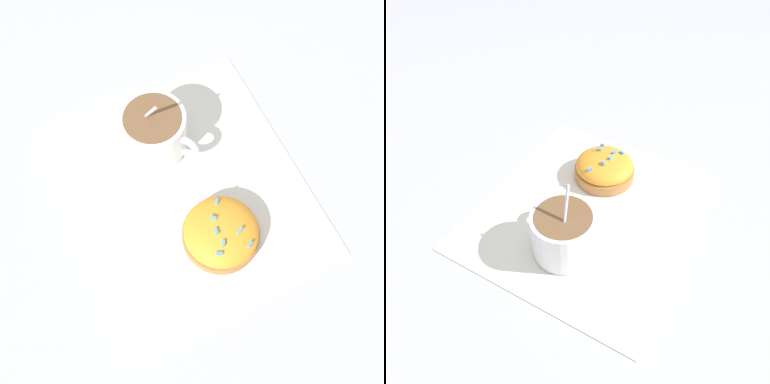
% 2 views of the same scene
% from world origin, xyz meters
% --- Properties ---
extents(ground_plane, '(3.00, 3.00, 0.00)m').
position_xyz_m(ground_plane, '(0.00, 0.00, 0.00)').
color(ground_plane, '#B2B2B7').
extents(paper_napkin, '(0.35, 0.32, 0.00)m').
position_xyz_m(paper_napkin, '(0.00, 0.00, 0.00)').
color(paper_napkin, white).
rests_on(paper_napkin, ground_plane).
extents(coffee_cup, '(0.10, 0.08, 0.11)m').
position_xyz_m(coffee_cup, '(-0.08, -0.00, 0.04)').
color(coffee_cup, white).
rests_on(coffee_cup, paper_napkin).
extents(frosted_pastry, '(0.09, 0.09, 0.04)m').
position_xyz_m(frosted_pastry, '(0.08, 0.01, 0.02)').
color(frosted_pastry, '#B2753D').
rests_on(frosted_pastry, paper_napkin).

